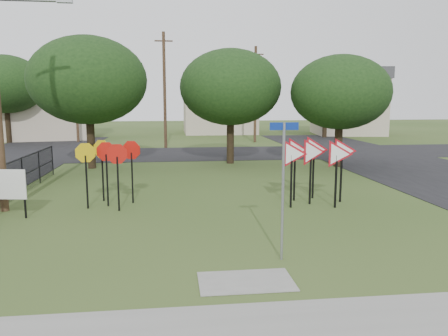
{
  "coord_description": "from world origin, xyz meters",
  "views": [
    {
      "loc": [
        -1.5,
        -11.01,
        3.81
      ],
      "look_at": [
        0.18,
        3.0,
        1.6
      ],
      "focal_mm": 35.0,
      "sensor_mm": 36.0,
      "label": 1
    }
  ],
  "objects_px": {
    "street_name_sign": "(283,183)",
    "stop_sign_cluster": "(109,158)",
    "info_board": "(6,186)",
    "yield_sign_cluster": "(315,155)"
  },
  "relations": [
    {
      "from": "street_name_sign",
      "to": "stop_sign_cluster",
      "type": "xyz_separation_m",
      "value": [
        -4.83,
        6.03,
        -0.12
      ]
    },
    {
      "from": "street_name_sign",
      "to": "info_board",
      "type": "height_order",
      "value": "street_name_sign"
    },
    {
      "from": "yield_sign_cluster",
      "to": "stop_sign_cluster",
      "type": "bearing_deg",
      "value": 176.15
    },
    {
      "from": "street_name_sign",
      "to": "info_board",
      "type": "bearing_deg",
      "value": 149.5
    },
    {
      "from": "stop_sign_cluster",
      "to": "yield_sign_cluster",
      "type": "relative_size",
      "value": 0.74
    },
    {
      "from": "street_name_sign",
      "to": "info_board",
      "type": "distance_m",
      "value": 9.18
    },
    {
      "from": "info_board",
      "to": "street_name_sign",
      "type": "bearing_deg",
      "value": -30.5
    },
    {
      "from": "street_name_sign",
      "to": "yield_sign_cluster",
      "type": "bearing_deg",
      "value": 64.56
    },
    {
      "from": "stop_sign_cluster",
      "to": "street_name_sign",
      "type": "bearing_deg",
      "value": -51.3
    },
    {
      "from": "street_name_sign",
      "to": "stop_sign_cluster",
      "type": "height_order",
      "value": "street_name_sign"
    }
  ]
}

